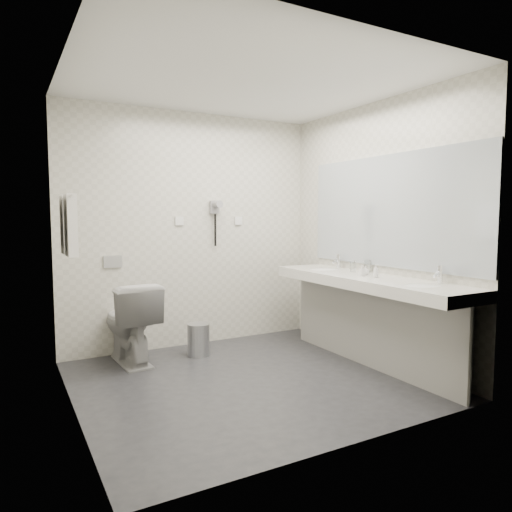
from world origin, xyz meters
TOP-DOWN VIEW (x-y plane):
  - floor at (0.00, 0.00)m, footprint 2.80×2.80m
  - ceiling at (0.00, 0.00)m, footprint 2.80×2.80m
  - wall_back at (0.00, 1.30)m, footprint 2.80×0.00m
  - wall_front at (0.00, -1.30)m, footprint 2.80×0.00m
  - wall_left at (-1.40, 0.00)m, footprint 0.00×2.60m
  - wall_right at (1.40, 0.00)m, footprint 0.00×2.60m
  - vanity_counter at (1.12, -0.20)m, footprint 0.55×2.20m
  - vanity_panel at (1.15, -0.20)m, footprint 0.03×2.15m
  - vanity_post_near at (1.18, -1.24)m, footprint 0.06×0.06m
  - vanity_post_far at (1.18, 0.84)m, footprint 0.06×0.06m
  - mirror at (1.39, -0.20)m, footprint 0.02×2.20m
  - basin_near at (1.12, -0.85)m, footprint 0.40×0.31m
  - basin_far at (1.12, 0.45)m, footprint 0.40×0.31m
  - faucet_near at (1.32, -0.85)m, footprint 0.04×0.04m
  - faucet_far at (1.32, 0.45)m, footprint 0.04×0.04m
  - soap_bottle_a at (1.08, -0.18)m, footprint 0.05×0.05m
  - soap_bottle_b at (1.18, -0.12)m, footprint 0.08×0.08m
  - soap_bottle_c at (1.12, -0.32)m, footprint 0.06×0.06m
  - glass_left at (1.34, 0.03)m, footprint 0.08×0.08m
  - glass_right at (1.22, 0.10)m, footprint 0.07×0.07m
  - toilet at (-0.77, 0.98)m, footprint 0.48×0.79m
  - flush_plate at (-0.85, 1.29)m, footprint 0.18×0.02m
  - pedal_bin at (-0.12, 0.86)m, footprint 0.30×0.30m
  - bin_lid at (-0.12, 0.86)m, footprint 0.22×0.22m
  - towel_rail at (-1.35, 0.55)m, footprint 0.02×0.62m
  - towel_near at (-1.34, 0.41)m, footprint 0.07×0.24m
  - towel_far at (-1.34, 0.69)m, footprint 0.07×0.24m
  - dryer_cradle at (0.25, 1.27)m, footprint 0.10×0.04m
  - dryer_barrel at (0.25, 1.20)m, footprint 0.08×0.14m
  - dryer_cord at (0.25, 1.26)m, footprint 0.02×0.02m
  - switch_plate_a at (-0.15, 1.29)m, footprint 0.09×0.02m
  - switch_plate_b at (0.55, 1.29)m, footprint 0.09×0.02m

SIDE VIEW (x-z plane):
  - floor at x=0.00m, z-range 0.00..0.00m
  - pedal_bin at x=-0.12m, z-range 0.00..0.31m
  - bin_lid at x=-0.12m, z-range 0.31..0.33m
  - vanity_panel at x=1.15m, z-range 0.00..0.75m
  - vanity_post_near at x=1.18m, z-range 0.00..0.75m
  - vanity_post_far at x=1.18m, z-range 0.00..0.75m
  - toilet at x=-0.77m, z-range 0.00..0.78m
  - vanity_counter at x=1.12m, z-range 0.75..0.85m
  - basin_near at x=1.12m, z-range 0.81..0.86m
  - basin_far at x=1.12m, z-range 0.81..0.86m
  - soap_bottle_b at x=1.18m, z-range 0.85..0.93m
  - soap_bottle_a at x=1.08m, z-range 0.85..0.95m
  - glass_right at x=1.22m, z-range 0.85..0.96m
  - soap_bottle_c at x=1.12m, z-range 0.85..0.97m
  - glass_left at x=1.34m, z-range 0.85..0.97m
  - faucet_near at x=1.32m, z-range 0.85..1.00m
  - faucet_far at x=1.32m, z-range 0.85..1.00m
  - flush_plate at x=-0.85m, z-range 0.89..1.01m
  - wall_back at x=0.00m, z-range -0.15..2.65m
  - wall_front at x=0.00m, z-range -0.15..2.65m
  - wall_left at x=-1.40m, z-range -0.05..2.55m
  - wall_right at x=1.40m, z-range -0.05..2.55m
  - dryer_cord at x=0.25m, z-range 1.07..1.43m
  - towel_near at x=-1.34m, z-range 1.09..1.57m
  - towel_far at x=-1.34m, z-range 1.09..1.57m
  - switch_plate_a at x=-0.15m, z-range 1.31..1.40m
  - switch_plate_b at x=0.55m, z-range 1.31..1.40m
  - mirror at x=1.39m, z-range 0.92..1.98m
  - dryer_cradle at x=0.25m, z-range 1.43..1.57m
  - dryer_barrel at x=0.25m, z-range 1.49..1.57m
  - towel_rail at x=-1.35m, z-range 1.54..1.56m
  - ceiling at x=0.00m, z-range 2.50..2.50m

